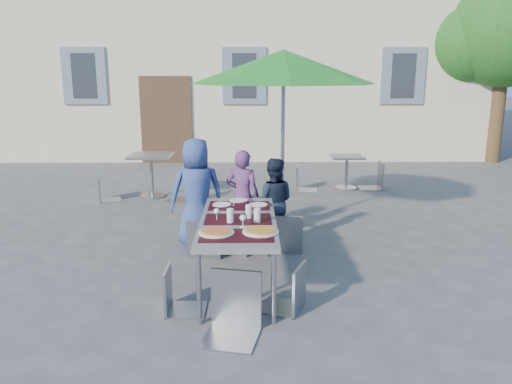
{
  "coord_description": "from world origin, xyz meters",
  "views": [
    {
      "loc": [
        0.13,
        -5.36,
        2.26
      ],
      "look_at": [
        0.2,
        0.62,
        0.83
      ],
      "focal_mm": 35.0,
      "sensor_mm": 36.0,
      "label": 1
    }
  ],
  "objects_px": {
    "chair_2": "(287,210)",
    "bg_chair_r_0": "(184,170)",
    "chair_3": "(176,264)",
    "dining_table": "(238,224)",
    "pizza_near_left": "(216,232)",
    "chair_5": "(233,267)",
    "chair_0": "(204,215)",
    "bg_chair_l_0": "(103,174)",
    "chair_4": "(291,260)",
    "cafe_table_0": "(151,167)",
    "cafe_table_1": "(347,168)",
    "child_1": "(243,197)",
    "chair_1": "(234,214)",
    "child_0": "(197,193)",
    "bg_chair_r_1": "(376,159)",
    "pizza_near_right": "(260,231)",
    "patio_umbrella": "(284,68)",
    "bg_chair_l_1": "(303,163)",
    "child_2": "(273,202)"
  },
  "relations": [
    {
      "from": "chair_1",
      "to": "cafe_table_0",
      "type": "bearing_deg",
      "value": 118.23
    },
    {
      "from": "child_2",
      "to": "bg_chair_r_1",
      "type": "height_order",
      "value": "child_2"
    },
    {
      "from": "dining_table",
      "to": "pizza_near_right",
      "type": "height_order",
      "value": "pizza_near_right"
    },
    {
      "from": "child_1",
      "to": "chair_4",
      "type": "xyz_separation_m",
      "value": [
        0.49,
        -2.03,
        -0.13
      ]
    },
    {
      "from": "chair_4",
      "to": "chair_5",
      "type": "bearing_deg",
      "value": -140.85
    },
    {
      "from": "chair_3",
      "to": "cafe_table_0",
      "type": "height_order",
      "value": "chair_3"
    },
    {
      "from": "chair_0",
      "to": "chair_5",
      "type": "xyz_separation_m",
      "value": [
        0.42,
        -1.91,
        0.07
      ]
    },
    {
      "from": "pizza_near_right",
      "to": "bg_chair_r_0",
      "type": "distance_m",
      "value": 4.38
    },
    {
      "from": "bg_chair_l_1",
      "to": "bg_chair_r_0",
      "type": "bearing_deg",
      "value": -159.93
    },
    {
      "from": "dining_table",
      "to": "pizza_near_left",
      "type": "distance_m",
      "value": 0.53
    },
    {
      "from": "child_2",
      "to": "bg_chair_l_0",
      "type": "distance_m",
      "value": 3.8
    },
    {
      "from": "dining_table",
      "to": "bg_chair_l_1",
      "type": "bearing_deg",
      "value": 75.6
    },
    {
      "from": "chair_2",
      "to": "bg_chair_r_0",
      "type": "xyz_separation_m",
      "value": [
        -1.65,
        2.65,
        0.01
      ]
    },
    {
      "from": "child_0",
      "to": "bg_chair_l_0",
      "type": "distance_m",
      "value": 3.11
    },
    {
      "from": "chair_0",
      "to": "bg_chair_r_1",
      "type": "height_order",
      "value": "bg_chair_r_1"
    },
    {
      "from": "bg_chair_r_0",
      "to": "chair_5",
      "type": "bearing_deg",
      "value": -77.83
    },
    {
      "from": "pizza_near_right",
      "to": "chair_4",
      "type": "relative_size",
      "value": 0.4
    },
    {
      "from": "pizza_near_right",
      "to": "cafe_table_0",
      "type": "height_order",
      "value": "cafe_table_0"
    },
    {
      "from": "child_1",
      "to": "chair_3",
      "type": "distance_m",
      "value": 2.14
    },
    {
      "from": "pizza_near_right",
      "to": "chair_0",
      "type": "xyz_separation_m",
      "value": [
        -0.68,
        1.35,
        -0.22
      ]
    },
    {
      "from": "pizza_near_left",
      "to": "pizza_near_right",
      "type": "relative_size",
      "value": 0.99
    },
    {
      "from": "chair_5",
      "to": "bg_chair_l_0",
      "type": "relative_size",
      "value": 1.22
    },
    {
      "from": "pizza_near_left",
      "to": "bg_chair_l_1",
      "type": "relative_size",
      "value": 0.38
    },
    {
      "from": "pizza_near_right",
      "to": "bg_chair_r_0",
      "type": "height_order",
      "value": "bg_chair_r_0"
    },
    {
      "from": "dining_table",
      "to": "child_0",
      "type": "relative_size",
      "value": 1.27
    },
    {
      "from": "chair_5",
      "to": "bg_chair_l_1",
      "type": "distance_m",
      "value": 5.69
    },
    {
      "from": "dining_table",
      "to": "bg_chair_l_1",
      "type": "distance_m",
      "value": 4.68
    },
    {
      "from": "chair_3",
      "to": "dining_table",
      "type": "bearing_deg",
      "value": 45.98
    },
    {
      "from": "chair_3",
      "to": "bg_chair_l_0",
      "type": "xyz_separation_m",
      "value": [
        -1.93,
        4.35,
        0.01
      ]
    },
    {
      "from": "child_1",
      "to": "cafe_table_0",
      "type": "xyz_separation_m",
      "value": [
        -1.72,
        2.58,
        -0.06
      ]
    },
    {
      "from": "pizza_near_left",
      "to": "cafe_table_0",
      "type": "xyz_separation_m",
      "value": [
        -1.5,
        4.5,
        -0.19
      ]
    },
    {
      "from": "child_0",
      "to": "chair_0",
      "type": "bearing_deg",
      "value": 92.28
    },
    {
      "from": "dining_table",
      "to": "child_2",
      "type": "bearing_deg",
      "value": 72.02
    },
    {
      "from": "pizza_near_left",
      "to": "bg_chair_r_0",
      "type": "xyz_separation_m",
      "value": [
        -0.85,
        4.21,
        -0.2
      ]
    },
    {
      "from": "chair_1",
      "to": "bg_chair_r_0",
      "type": "distance_m",
      "value": 2.9
    },
    {
      "from": "pizza_near_left",
      "to": "chair_5",
      "type": "bearing_deg",
      "value": -72.05
    },
    {
      "from": "child_1",
      "to": "cafe_table_1",
      "type": "height_order",
      "value": "child_1"
    },
    {
      "from": "chair_0",
      "to": "patio_umbrella",
      "type": "height_order",
      "value": "patio_umbrella"
    },
    {
      "from": "chair_5",
      "to": "bg_chair_l_1",
      "type": "height_order",
      "value": "chair_5"
    },
    {
      "from": "chair_0",
      "to": "child_0",
      "type": "bearing_deg",
      "value": 106.19
    },
    {
      "from": "pizza_near_left",
      "to": "chair_1",
      "type": "distance_m",
      "value": 1.51
    },
    {
      "from": "chair_0",
      "to": "chair_2",
      "type": "relative_size",
      "value": 0.99
    },
    {
      "from": "pizza_near_left",
      "to": "bg_chair_r_1",
      "type": "height_order",
      "value": "bg_chair_r_1"
    },
    {
      "from": "chair_3",
      "to": "chair_5",
      "type": "height_order",
      "value": "chair_5"
    },
    {
      "from": "bg_chair_r_0",
      "to": "bg_chair_l_1",
      "type": "distance_m",
      "value": 2.36
    },
    {
      "from": "cafe_table_0",
      "to": "cafe_table_1",
      "type": "bearing_deg",
      "value": 9.66
    },
    {
      "from": "chair_0",
      "to": "bg_chair_l_0",
      "type": "distance_m",
      "value": 3.53
    },
    {
      "from": "chair_3",
      "to": "pizza_near_right",
      "type": "bearing_deg",
      "value": 9.73
    },
    {
      "from": "chair_5",
      "to": "cafe_table_0",
      "type": "height_order",
      "value": "chair_5"
    },
    {
      "from": "pizza_near_right",
      "to": "dining_table",
      "type": "bearing_deg",
      "value": 116.33
    }
  ]
}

